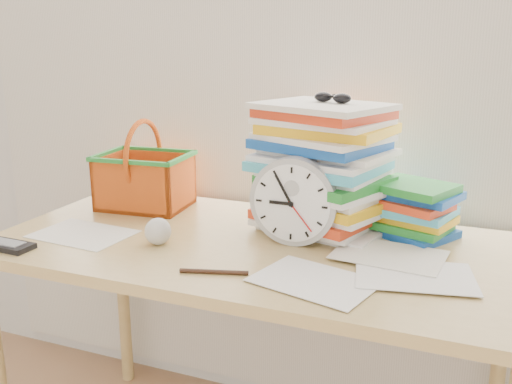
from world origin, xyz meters
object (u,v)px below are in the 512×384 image
at_px(book_stack, 410,210).
at_px(basket, 144,165).
at_px(clock, 294,201).
at_px(calculator, 7,246).
at_px(desk, 254,268).
at_px(paper_stack, 324,167).

height_order(book_stack, basket, basket).
distance_m(clock, calculator, 0.76).
bearing_deg(desk, calculator, -154.34).
distance_m(desk, clock, 0.22).
height_order(desk, basket, basket).
bearing_deg(desk, clock, 16.92).
xyz_separation_m(paper_stack, clock, (-0.04, -0.15, -0.06)).
distance_m(desk, book_stack, 0.45).
xyz_separation_m(book_stack, calculator, (-0.96, -0.49, -0.07)).
bearing_deg(basket, book_stack, -2.94).
distance_m(basket, calculator, 0.50).
bearing_deg(desk, book_stack, 29.02).
bearing_deg(book_stack, calculator, -152.99).
height_order(clock, basket, basket).
distance_m(paper_stack, calculator, 0.87).
xyz_separation_m(book_stack, basket, (-0.83, -0.03, 0.06)).
relative_size(desk, paper_stack, 3.91).
distance_m(clock, book_stack, 0.33).
bearing_deg(book_stack, basket, -178.19).
bearing_deg(book_stack, clock, -147.13).
relative_size(paper_stack, basket, 1.29).
relative_size(paper_stack, calculator, 2.56).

